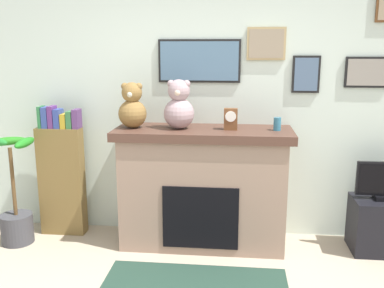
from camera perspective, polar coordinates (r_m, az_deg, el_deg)
name	(u,v)px	position (r m, az deg, el deg)	size (l,w,h in m)	color
back_wall	(207,105)	(4.32, 1.97, 5.12)	(5.20, 0.15, 2.60)	silver
fireplace	(203,186)	(4.14, 1.44, -5.62)	(1.64, 0.64, 1.13)	gray
bookshelf	(62,175)	(4.55, -16.81, -3.91)	(0.44, 0.16, 1.31)	brown
potted_plant	(15,207)	(4.54, -22.29, -7.72)	(0.47, 0.55, 1.09)	#3F3F44
tv_stand	(383,225)	(4.45, 23.82, -9.79)	(0.56, 0.40, 0.51)	black
candle_jar	(277,124)	(3.98, 11.17, 2.61)	(0.07, 0.07, 0.12)	teal
mantel_clock	(231,119)	(3.96, 5.12, 3.30)	(0.12, 0.09, 0.19)	brown
teddy_bear_grey	(132,108)	(4.06, -7.87, 4.79)	(0.26, 0.26, 0.42)	olive
teddy_bear_tan	(179,107)	(3.98, -1.73, 4.93)	(0.28, 0.28, 0.45)	#A88D91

